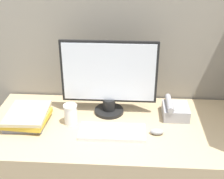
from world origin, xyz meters
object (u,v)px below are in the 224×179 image
coffee_cup (71,114)px  book_stack (27,117)px  desk_telephone (175,110)px  monitor (109,79)px  mouse (157,132)px  keyboard (112,132)px

coffee_cup → book_stack: bearing=-176.7°
desk_telephone → coffee_cup: bearing=-169.3°
monitor → book_stack: size_ratio=2.00×
mouse → book_stack: (-0.74, 0.06, 0.02)m
desk_telephone → monitor: bearing=176.1°
book_stack → monitor: bearing=18.7°
monitor → coffee_cup: monitor is taller
monitor → mouse: 0.41m
coffee_cup → monitor: bearing=33.8°
keyboard → book_stack: (-0.50, 0.07, 0.03)m
monitor → book_stack: (-0.46, -0.16, -0.19)m
keyboard → mouse: 0.24m
monitor → desk_telephone: bearing=-3.9°
monitor → keyboard: monitor is taller
book_stack → desk_telephone: 0.87m
book_stack → desk_telephone: size_ratio=1.57×
mouse → desk_telephone: 0.23m
keyboard → book_stack: book_stack is taller
desk_telephone → mouse: bearing=-121.4°
keyboard → desk_telephone: bearing=29.4°
keyboard → coffee_cup: coffee_cup is taller
book_stack → desk_telephone: desk_telephone is taller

